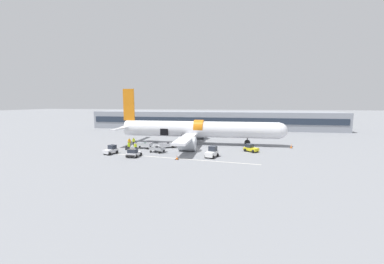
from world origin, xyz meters
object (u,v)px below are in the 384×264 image
(airplane, at_px, (197,130))
(baggage_cart_queued, at_px, (168,145))
(baggage_cart_empty, at_px, (158,150))
(baggage_cart_loading, at_px, (144,145))
(baggage_tug_mid, at_px, (134,153))
(suitcase_on_tarmac_upright, at_px, (127,148))
(ground_crew_loader_b, at_px, (135,147))
(baggage_tug_lead, at_px, (111,150))
(ground_crew_loader_a, at_px, (129,146))
(ground_crew_supervisor, at_px, (129,142))
(ground_crew_driver, at_px, (134,141))
(baggage_tug_rear, at_px, (212,153))
(baggage_tug_spare, at_px, (251,148))

(airplane, xyz_separation_m, baggage_cart_queued, (-4.97, -4.79, -2.59))
(baggage_cart_empty, bearing_deg, baggage_cart_loading, 141.55)
(baggage_cart_loading, distance_m, baggage_cart_empty, 4.72)
(baggage_tug_mid, bearing_deg, suitcase_on_tarmac_upright, 125.71)
(baggage_tug_mid, distance_m, ground_crew_loader_b, 4.62)
(baggage_cart_empty, bearing_deg, ground_crew_loader_b, 175.54)
(airplane, xyz_separation_m, suitcase_on_tarmac_upright, (-11.85, -8.38, -2.71))
(baggage_cart_loading, bearing_deg, baggage_tug_lead, -124.12)
(ground_crew_loader_a, xyz_separation_m, ground_crew_supervisor, (-1.48, 3.46, 0.04))
(baggage_cart_empty, height_order, ground_crew_loader_a, ground_crew_loader_a)
(baggage_cart_loading, height_order, ground_crew_loader_b, ground_crew_loader_b)
(ground_crew_loader_a, bearing_deg, ground_crew_loader_b, 18.17)
(airplane, bearing_deg, baggage_cart_empty, -120.71)
(ground_crew_loader_a, distance_m, ground_crew_driver, 5.93)
(baggage_tug_mid, bearing_deg, ground_crew_driver, 113.49)
(ground_crew_loader_a, relative_size, ground_crew_loader_b, 1.16)
(baggage_tug_rear, distance_m, baggage_cart_queued, 11.34)
(baggage_tug_rear, bearing_deg, baggage_cart_loading, 159.72)
(ground_crew_loader_b, bearing_deg, baggage_cart_loading, 76.13)
(baggage_tug_mid, bearing_deg, baggage_tug_rear, 8.87)
(airplane, bearing_deg, baggage_cart_queued, -136.11)
(baggage_tug_mid, bearing_deg, ground_crew_loader_b, 109.63)
(airplane, relative_size, baggage_cart_queued, 8.67)
(ground_crew_supervisor, bearing_deg, baggage_tug_mid, -61.04)
(baggage_cart_queued, xyz_separation_m, suitcase_on_tarmac_upright, (-6.88, -3.59, -0.12))
(ground_crew_supervisor, xyz_separation_m, suitcase_on_tarmac_upright, (0.58, -2.51, -0.63))
(baggage_tug_spare, relative_size, baggage_cart_queued, 0.68)
(baggage_tug_mid, distance_m, baggage_cart_loading, 7.00)
(baggage_tug_lead, bearing_deg, airplane, 42.59)
(baggage_tug_lead, bearing_deg, ground_crew_driver, 86.77)
(baggage_cart_loading, xyz_separation_m, ground_crew_loader_b, (-0.64, -2.59, 0.24))
(baggage_tug_mid, xyz_separation_m, baggage_cart_queued, (3.33, 8.53, -0.12))
(baggage_tug_rear, xyz_separation_m, baggage_tug_spare, (6.48, 5.45, -0.16))
(baggage_tug_rear, height_order, baggage_cart_queued, baggage_tug_rear)
(baggage_tug_rear, xyz_separation_m, ground_crew_driver, (-16.79, 7.75, 0.11))
(baggage_tug_lead, relative_size, suitcase_on_tarmac_upright, 3.38)
(ground_crew_supervisor, bearing_deg, suitcase_on_tarmac_upright, -77.10)
(baggage_tug_spare, bearing_deg, baggage_tug_lead, -165.71)
(baggage_tug_lead, bearing_deg, baggage_cart_queued, 41.75)
(baggage_tug_spare, distance_m, baggage_cart_queued, 15.76)
(baggage_tug_spare, bearing_deg, ground_crew_loader_a, -171.04)
(airplane, height_order, baggage_tug_rear, airplane)
(baggage_tug_rear, bearing_deg, baggage_tug_lead, -178.03)
(ground_crew_driver, bearing_deg, ground_crew_supervisor, -87.54)
(ground_crew_loader_a, bearing_deg, suitcase_on_tarmac_upright, 133.78)
(baggage_tug_spare, bearing_deg, airplane, 151.23)
(airplane, xyz_separation_m, ground_crew_supervisor, (-12.43, -5.87, -2.08))
(baggage_cart_queued, bearing_deg, baggage_tug_lead, -138.25)
(baggage_cart_queued, xyz_separation_m, ground_crew_supervisor, (-7.46, -1.08, 0.51))
(baggage_cart_loading, distance_m, suitcase_on_tarmac_upright, 3.32)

